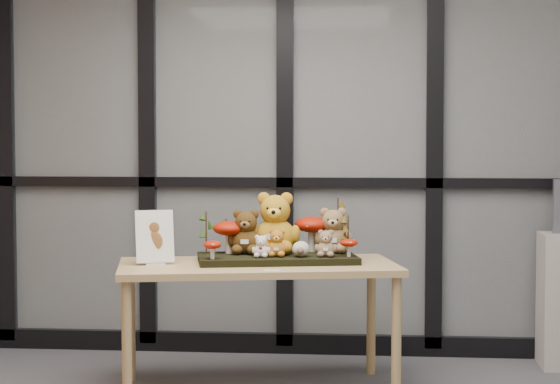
# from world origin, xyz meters

# --- Properties ---
(room_shell) EXTENTS (5.00, 5.00, 5.00)m
(room_shell) POSITION_xyz_m (0.00, 0.00, 1.68)
(room_shell) COLOR #B3AFA9
(room_shell) RESTS_ON floor
(glass_partition) EXTENTS (4.90, 0.06, 2.78)m
(glass_partition) POSITION_xyz_m (-0.00, 2.47, 1.42)
(glass_partition) COLOR #2D383F
(glass_partition) RESTS_ON floor
(display_table) EXTENTS (1.55, 1.00, 0.67)m
(display_table) POSITION_xyz_m (-0.51, 1.53, 0.60)
(display_table) COLOR tan
(display_table) RESTS_ON floor
(diorama_tray) EXTENTS (0.89, 0.57, 0.04)m
(diorama_tray) POSITION_xyz_m (-0.41, 1.61, 0.69)
(diorama_tray) COLOR black
(diorama_tray) RESTS_ON display_table
(bear_pooh_yellow) EXTENTS (0.32, 0.30, 0.36)m
(bear_pooh_yellow) POSITION_xyz_m (-0.43, 1.70, 0.89)
(bear_pooh_yellow) COLOR #C78D1B
(bear_pooh_yellow) RESTS_ON diorama_tray
(bear_brown_medium) EXTENTS (0.23, 0.22, 0.26)m
(bear_brown_medium) POSITION_xyz_m (-0.58, 1.65, 0.84)
(bear_brown_medium) COLOR #472E10
(bear_brown_medium) RESTS_ON diorama_tray
(bear_tan_back) EXTENTS (0.24, 0.22, 0.27)m
(bear_tan_back) POSITION_xyz_m (-0.13, 1.75, 0.84)
(bear_tan_back) COLOR olive
(bear_tan_back) RESTS_ON diorama_tray
(bear_small_yellow) EXTENTS (0.14, 0.13, 0.16)m
(bear_small_yellow) POSITION_xyz_m (-0.41, 1.55, 0.79)
(bear_small_yellow) COLOR #BB731D
(bear_small_yellow) RESTS_ON diorama_tray
(bear_white_bow) EXTENTS (0.11, 0.11, 0.13)m
(bear_white_bow) POSITION_xyz_m (-0.49, 1.50, 0.77)
(bear_white_bow) COLOR white
(bear_white_bow) RESTS_ON diorama_tray
(bear_beige_small) EXTENTS (0.14, 0.13, 0.15)m
(bear_beige_small) POSITION_xyz_m (-0.16, 1.56, 0.78)
(bear_beige_small) COLOR #957756
(bear_beige_small) RESTS_ON diorama_tray
(plush_cream_hedgehog) EXTENTS (0.08, 0.08, 0.09)m
(plush_cream_hedgehog) POSITION_xyz_m (-0.28, 1.54, 0.75)
(plush_cream_hedgehog) COLOR beige
(plush_cream_hedgehog) RESTS_ON diorama_tray
(mushroom_back_left) EXTENTS (0.17, 0.17, 0.19)m
(mushroom_back_left) POSITION_xyz_m (-0.68, 1.66, 0.80)
(mushroom_back_left) COLOR #961504
(mushroom_back_left) RESTS_ON diorama_tray
(mushroom_back_right) EXTENTS (0.19, 0.19, 0.21)m
(mushroom_back_right) POSITION_xyz_m (-0.24, 1.79, 0.81)
(mushroom_back_right) COLOR #961504
(mushroom_back_right) RESTS_ON diorama_tray
(mushroom_front_left) EXTENTS (0.09, 0.09, 0.10)m
(mushroom_front_left) POSITION_xyz_m (-0.73, 1.41, 0.76)
(mushroom_front_left) COLOR #961504
(mushroom_front_left) RESTS_ON diorama_tray
(mushroom_front_right) EXTENTS (0.09, 0.09, 0.10)m
(mushroom_front_right) POSITION_xyz_m (-0.04, 1.58, 0.76)
(mushroom_front_right) COLOR #961504
(mushroom_front_right) RESTS_ON diorama_tray
(sprig_green_far_left) EXTENTS (0.05, 0.05, 0.23)m
(sprig_green_far_left) POSITION_xyz_m (-0.80, 1.64, 0.82)
(sprig_green_far_left) COLOR #10390D
(sprig_green_far_left) RESTS_ON diorama_tray
(sprig_green_mid_left) EXTENTS (0.05, 0.05, 0.18)m
(sprig_green_mid_left) POSITION_xyz_m (-0.70, 1.70, 0.80)
(sprig_green_mid_left) COLOR #10390D
(sprig_green_mid_left) RESTS_ON diorama_tray
(sprig_dry_far_right) EXTENTS (0.05, 0.05, 0.29)m
(sprig_dry_far_right) POSITION_xyz_m (-0.10, 1.77, 0.85)
(sprig_dry_far_right) COLOR brown
(sprig_dry_far_right) RESTS_ON diorama_tray
(sprig_dry_mid_right) EXTENTS (0.05, 0.05, 0.21)m
(sprig_dry_mid_right) POSITION_xyz_m (-0.04, 1.67, 0.81)
(sprig_dry_mid_right) COLOR brown
(sprig_dry_mid_right) RESTS_ON diorama_tray
(sprig_green_centre) EXTENTS (0.05, 0.05, 0.15)m
(sprig_green_centre) POSITION_xyz_m (-0.51, 1.75, 0.78)
(sprig_green_centre) COLOR #10390D
(sprig_green_centre) RESTS_ON diorama_tray
(sign_holder) EXTENTS (0.20, 0.12, 0.28)m
(sign_holder) POSITION_xyz_m (-1.03, 1.44, 0.80)
(sign_holder) COLOR silver
(sign_holder) RESTS_ON display_table
(label_card) EXTENTS (0.08, 0.03, 0.00)m
(label_card) POSITION_xyz_m (-0.40, 1.26, 0.67)
(label_card) COLOR white
(label_card) RESTS_ON display_table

